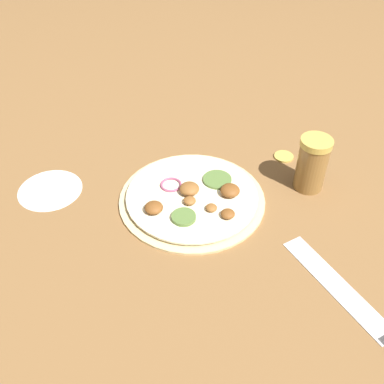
{
  "coord_description": "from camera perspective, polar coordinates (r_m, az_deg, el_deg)",
  "views": [
    {
      "loc": [
        -0.46,
        0.39,
        0.55
      ],
      "look_at": [
        0.0,
        0.0,
        0.02
      ],
      "focal_mm": 42.0,
      "sensor_mm": 36.0,
      "label": 1
    }
  ],
  "objects": [
    {
      "name": "spice_jar",
      "position": [
        0.84,
        15.0,
        3.5
      ],
      "size": [
        0.06,
        0.06,
        0.11
      ],
      "color": "olive",
      "rests_on": "ground_plane"
    },
    {
      "name": "pizza",
      "position": [
        0.81,
        0.07,
        -0.67
      ],
      "size": [
        0.26,
        0.26,
        0.03
      ],
      "color": "beige",
      "rests_on": "ground_plane"
    },
    {
      "name": "loose_cap",
      "position": [
        0.93,
        11.59,
        4.54
      ],
      "size": [
        0.04,
        0.04,
        0.01
      ],
      "color": "gold",
      "rests_on": "ground_plane"
    },
    {
      "name": "ground_plane",
      "position": [
        0.81,
        0.0,
        -1.03
      ],
      "size": [
        3.0,
        3.0,
        0.0
      ],
      "primitive_type": "plane",
      "color": "brown"
    },
    {
      "name": "flour_patch",
      "position": [
        0.87,
        -17.57,
        0.26
      ],
      "size": [
        0.12,
        0.12,
        0.0
      ],
      "color": "white",
      "rests_on": "ground_plane"
    }
  ]
}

